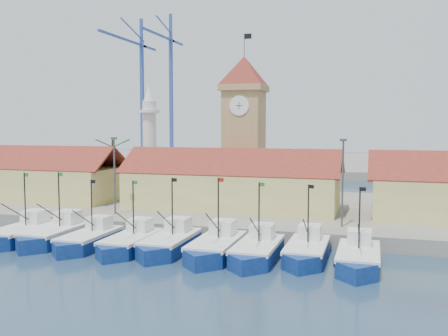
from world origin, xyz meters
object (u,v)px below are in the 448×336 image
(boat_4, at_px, (169,244))
(boat_0, at_px, (20,235))
(minaret, at_px, (150,140))
(clock_tower, at_px, (244,125))

(boat_4, bearing_deg, boat_0, -178.38)
(boat_0, xyz_separation_m, boat_4, (16.18, 0.46, -0.01))
(boat_0, bearing_deg, minaret, 84.79)
(boat_0, relative_size, clock_tower, 0.43)
(boat_0, bearing_deg, boat_4, 1.62)
(boat_4, bearing_deg, minaret, 118.52)
(clock_tower, relative_size, minaret, 1.39)
(boat_4, distance_m, minaret, 30.30)
(boat_4, bearing_deg, clock_tower, 87.11)
(boat_0, relative_size, boat_4, 1.01)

